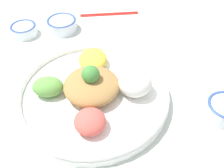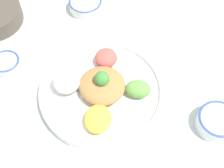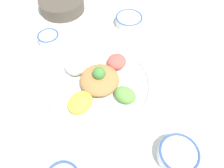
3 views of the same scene
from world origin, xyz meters
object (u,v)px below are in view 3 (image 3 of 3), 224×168
at_px(salad_platter, 99,83).
at_px(sauce_bowl_far, 178,154).
at_px(serving_spoon_main, 192,64).
at_px(side_serving_bowl, 62,3).
at_px(rice_bowl_blue, 129,20).
at_px(sauce_bowl_dark, 49,38).

distance_m(salad_platter, sauce_bowl_far, 0.34).
bearing_deg(serving_spoon_main, salad_platter, -106.10).
xyz_separation_m(salad_platter, serving_spoon_main, (0.28, 0.23, -0.02)).
relative_size(sauce_bowl_far, side_serving_bowl, 0.55).
distance_m(rice_bowl_blue, sauce_bowl_dark, 0.35).
height_order(salad_platter, sauce_bowl_far, salad_platter).
height_order(salad_platter, side_serving_bowl, salad_platter).
height_order(salad_platter, rice_bowl_blue, salad_platter).
bearing_deg(side_serving_bowl, serving_spoon_main, -10.48).
distance_m(salad_platter, side_serving_bowl, 0.48).
relative_size(sauce_bowl_dark, serving_spoon_main, 0.76).
xyz_separation_m(sauce_bowl_far, serving_spoon_main, (-0.02, 0.37, -0.02)).
distance_m(salad_platter, sauce_bowl_dark, 0.31).
xyz_separation_m(salad_platter, sauce_bowl_dark, (-0.28, 0.13, -0.00)).
relative_size(sauce_bowl_dark, sauce_bowl_far, 0.77).
bearing_deg(rice_bowl_blue, sauce_bowl_dark, -138.47).
distance_m(sauce_bowl_dark, side_serving_bowl, 0.22).
xyz_separation_m(rice_bowl_blue, sauce_bowl_far, (0.32, -0.50, 0.00)).
bearing_deg(rice_bowl_blue, serving_spoon_main, -23.79).
bearing_deg(sauce_bowl_far, salad_platter, 155.11).
height_order(rice_bowl_blue, serving_spoon_main, rice_bowl_blue).
bearing_deg(serving_spoon_main, rice_bowl_blue, -168.61).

